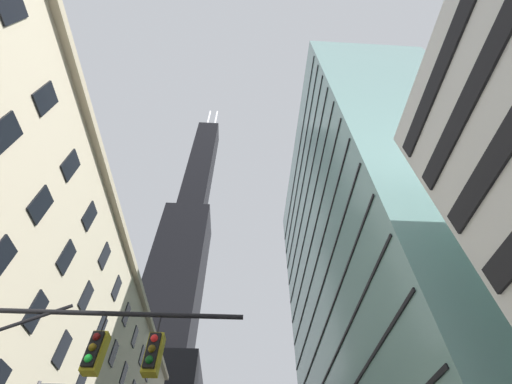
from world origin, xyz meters
The scene contains 3 objects.
dark_skyscraper centered at (-19.31, 83.43, 53.71)m, with size 22.98×22.98×184.03m.
glass_office_midrise centered at (20.19, 28.98, 29.11)m, with size 18.49×41.16×58.22m.
traffic_signal_mast centered at (-3.43, 2.94, 4.97)m, with size 8.57×0.63×6.80m.
Camera 1 is at (1.53, -6.07, 1.62)m, focal length 23.04 mm.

